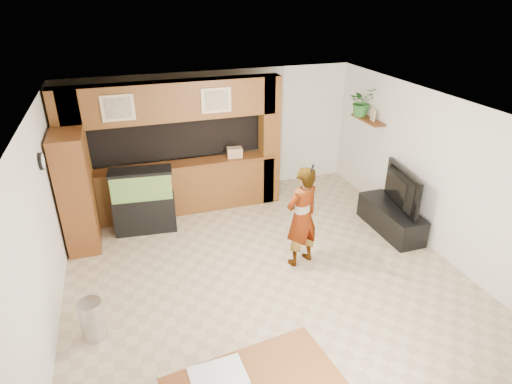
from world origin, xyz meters
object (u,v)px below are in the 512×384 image
object	(u,v)px
aquarium	(144,201)
pantry_cabinet	(76,193)
person	(302,217)
television	(395,189)

from	to	relation	value
aquarium	pantry_cabinet	bearing A→B (deg)	-164.29
aquarium	person	distance (m)	2.94
person	aquarium	bearing A→B (deg)	-56.96
pantry_cabinet	person	world-z (taller)	pantry_cabinet
pantry_cabinet	television	size ratio (longest dim) A/B	1.62
television	person	xyz separation A→B (m)	(-1.99, -0.41, -0.00)
pantry_cabinet	person	distance (m)	3.74
television	person	size ratio (longest dim) A/B	0.74
aquarium	television	xyz separation A→B (m)	(4.29, -1.42, 0.25)
pantry_cabinet	television	world-z (taller)	pantry_cabinet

